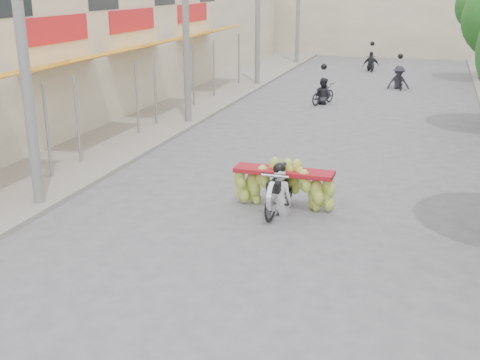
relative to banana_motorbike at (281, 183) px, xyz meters
name	(u,v)px	position (x,y,z in m)	size (l,w,h in m)	color
ground	(214,306)	(0.00, -4.43, -0.68)	(120.00, 120.00, 0.00)	#5B5B60
sidewalk_left	(181,105)	(-7.00, 10.57, -0.62)	(4.00, 60.00, 0.12)	gray
shophouse_row_left	(58,32)	(-11.98, 9.55, 2.32)	(9.77, 40.00, 6.00)	#C2B799
far_building	(397,4)	(0.00, 33.57, 2.82)	(20.00, 6.00, 7.00)	#C2B799
utility_pole_near	(20,29)	(-5.40, -1.43, 3.34)	(0.60, 0.24, 8.00)	slate
utility_pole_mid	(185,11)	(-5.40, 7.57, 3.34)	(0.60, 0.24, 8.00)	slate
utility_pole_far	(258,3)	(-5.40, 16.57, 3.34)	(0.60, 0.24, 8.00)	slate
banana_motorbike	(281,183)	(0.00, 0.00, 0.00)	(2.26, 1.95, 2.01)	black
bg_motorbike_a	(323,86)	(-1.41, 12.90, 0.08)	(1.09, 1.62, 1.95)	black
bg_motorbike_b	(399,71)	(1.42, 17.77, 0.17)	(1.17, 1.69, 1.95)	black
bg_motorbike_c	(371,57)	(-0.53, 23.68, 0.15)	(1.06, 1.53, 1.95)	black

